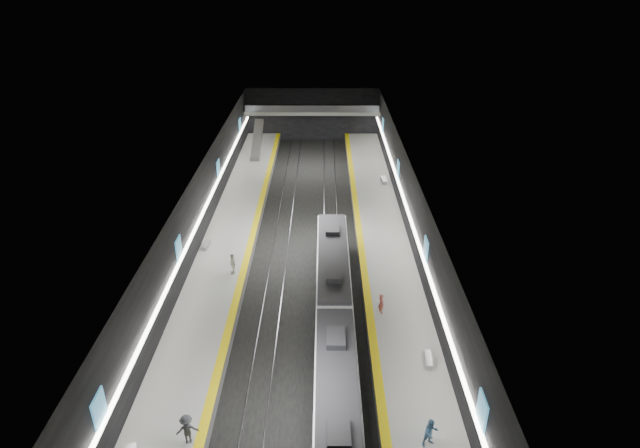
{
  "coord_description": "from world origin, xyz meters",
  "views": [
    {
      "loc": [
        1.68,
        -45.33,
        25.71
      ],
      "look_at": [
        1.37,
        1.36,
        2.2
      ],
      "focal_mm": 30.0,
      "sensor_mm": 36.0,
      "label": 1
    }
  ],
  "objects_px": {
    "bench_right_far": "(384,180)",
    "passenger_left_b": "(187,429)",
    "passenger_right_a": "(381,304)",
    "escalator": "(257,140)",
    "bench_right_near": "(428,360)",
    "passenger_right_b": "(431,433)",
    "passenger_left_a": "(233,263)",
    "train": "(334,326)",
    "bench_left_far": "(206,245)"
  },
  "relations": [
    {
      "from": "passenger_right_a",
      "to": "passenger_left_b",
      "type": "bearing_deg",
      "value": 113.36
    },
    {
      "from": "train",
      "to": "passenger_left_a",
      "type": "height_order",
      "value": "train"
    },
    {
      "from": "passenger_right_a",
      "to": "bench_left_far",
      "type": "bearing_deg",
      "value": 34.29
    },
    {
      "from": "passenger_left_a",
      "to": "passenger_right_a",
      "type": "bearing_deg",
      "value": 56.07
    },
    {
      "from": "bench_right_near",
      "to": "passenger_left_a",
      "type": "xyz_separation_m",
      "value": [
        -14.95,
        11.3,
        0.78
      ]
    },
    {
      "from": "train",
      "to": "bench_left_far",
      "type": "height_order",
      "value": "train"
    },
    {
      "from": "bench_right_far",
      "to": "passenger_left_a",
      "type": "relative_size",
      "value": 1.0
    },
    {
      "from": "bench_right_near",
      "to": "passenger_left_b",
      "type": "xyz_separation_m",
      "value": [
        -14.75,
        -6.73,
        0.76
      ]
    },
    {
      "from": "escalator",
      "to": "bench_right_far",
      "type": "relative_size",
      "value": 4.12
    },
    {
      "from": "passenger_right_a",
      "to": "passenger_left_b",
      "type": "relative_size",
      "value": 0.85
    },
    {
      "from": "escalator",
      "to": "passenger_left_a",
      "type": "relative_size",
      "value": 4.11
    },
    {
      "from": "escalator",
      "to": "passenger_right_a",
      "type": "bearing_deg",
      "value": -69.97
    },
    {
      "from": "passenger_right_b",
      "to": "passenger_left_a",
      "type": "relative_size",
      "value": 0.93
    },
    {
      "from": "bench_right_near",
      "to": "passenger_left_b",
      "type": "relative_size",
      "value": 0.84
    },
    {
      "from": "bench_left_far",
      "to": "bench_right_far",
      "type": "bearing_deg",
      "value": 46.55
    },
    {
      "from": "bench_left_far",
      "to": "bench_right_far",
      "type": "xyz_separation_m",
      "value": [
        18.46,
        16.39,
        0.04
      ]
    },
    {
      "from": "bench_right_near",
      "to": "passenger_left_a",
      "type": "relative_size",
      "value": 0.83
    },
    {
      "from": "train",
      "to": "escalator",
      "type": "xyz_separation_m",
      "value": [
        -10.0,
        40.72,
        0.7
      ]
    },
    {
      "from": "passenger_right_a",
      "to": "passenger_left_a",
      "type": "xyz_separation_m",
      "value": [
        -12.27,
        5.63,
        0.16
      ]
    },
    {
      "from": "passenger_left_a",
      "to": "passenger_right_b",
      "type": "bearing_deg",
      "value": 28.08
    },
    {
      "from": "bench_left_far",
      "to": "passenger_left_b",
      "type": "distance_m",
      "value": 22.89
    },
    {
      "from": "bench_right_far",
      "to": "passenger_right_a",
      "type": "distance_m",
      "value": 26.77
    },
    {
      "from": "escalator",
      "to": "passenger_right_b",
      "type": "height_order",
      "value": "escalator"
    },
    {
      "from": "train",
      "to": "passenger_left_b",
      "type": "distance_m",
      "value": 12.41
    },
    {
      "from": "passenger_left_a",
      "to": "train",
      "type": "bearing_deg",
      "value": 34.76
    },
    {
      "from": "bench_right_far",
      "to": "passenger_left_b",
      "type": "bearing_deg",
      "value": -114.81
    },
    {
      "from": "bench_left_far",
      "to": "train",
      "type": "bearing_deg",
      "value": -43.66
    },
    {
      "from": "train",
      "to": "bench_right_far",
      "type": "xyz_separation_m",
      "value": [
        6.56,
        29.89,
        -0.96
      ]
    },
    {
      "from": "passenger_left_b",
      "to": "passenger_left_a",
      "type": "bearing_deg",
      "value": -103.1
    },
    {
      "from": "bench_right_far",
      "to": "passenger_right_b",
      "type": "xyz_separation_m",
      "value": [
        -1.34,
        -39.11,
        0.67
      ]
    },
    {
      "from": "escalator",
      "to": "bench_right_far",
      "type": "bearing_deg",
      "value": -33.18
    },
    {
      "from": "escalator",
      "to": "bench_right_near",
      "type": "xyz_separation_m",
      "value": [
        16.33,
        -43.1,
        -1.7
      ]
    },
    {
      "from": "passenger_left_a",
      "to": "escalator",
      "type": "bearing_deg",
      "value": 173.22
    },
    {
      "from": "bench_right_far",
      "to": "escalator",
      "type": "bearing_deg",
      "value": 143.01
    },
    {
      "from": "bench_left_far",
      "to": "passenger_right_b",
      "type": "relative_size",
      "value": 0.91
    },
    {
      "from": "bench_right_far",
      "to": "passenger_left_b",
      "type": "distance_m",
      "value": 41.79
    },
    {
      "from": "bench_right_far",
      "to": "passenger_right_a",
      "type": "height_order",
      "value": "passenger_right_a"
    },
    {
      "from": "train",
      "to": "bench_right_near",
      "type": "xyz_separation_m",
      "value": [
        6.33,
        -2.38,
        -1.0
      ]
    },
    {
      "from": "bench_right_near",
      "to": "bench_right_far",
      "type": "height_order",
      "value": "bench_right_far"
    },
    {
      "from": "passenger_right_a",
      "to": "escalator",
      "type": "bearing_deg",
      "value": -2.38
    },
    {
      "from": "passenger_left_b",
      "to": "passenger_right_b",
      "type": "bearing_deg",
      "value": 165.84
    },
    {
      "from": "bench_right_near",
      "to": "passenger_left_a",
      "type": "height_order",
      "value": "passenger_left_a"
    },
    {
      "from": "train",
      "to": "escalator",
      "type": "bearing_deg",
      "value": 103.8
    },
    {
      "from": "bench_right_far",
      "to": "passenger_left_b",
      "type": "xyz_separation_m",
      "value": [
        -14.98,
        -39.01,
        0.72
      ]
    },
    {
      "from": "bench_right_near",
      "to": "passenger_left_a",
      "type": "distance_m",
      "value": 18.76
    },
    {
      "from": "passenger_right_b",
      "to": "passenger_left_b",
      "type": "xyz_separation_m",
      "value": [
        -13.64,
        0.1,
        0.05
      ]
    },
    {
      "from": "bench_right_far",
      "to": "bench_right_near",
      "type": "bearing_deg",
      "value": -94.2
    },
    {
      "from": "passenger_left_a",
      "to": "passenger_left_b",
      "type": "distance_m",
      "value": 18.03
    },
    {
      "from": "passenger_right_a",
      "to": "passenger_right_b",
      "type": "distance_m",
      "value": 12.6
    },
    {
      "from": "escalator",
      "to": "passenger_right_a",
      "type": "relative_size",
      "value": 4.92
    }
  ]
}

